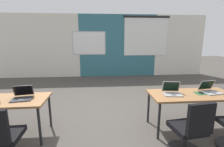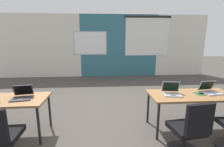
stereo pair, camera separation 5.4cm
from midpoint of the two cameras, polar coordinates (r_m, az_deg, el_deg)
ground_plane at (r=3.85m, az=-4.48°, el=-15.00°), size 24.00×24.00×0.00m
back_wall_assembly at (r=7.63m, az=-4.64°, el=9.61°), size 10.00×0.27×2.80m
desk_near_left at (r=3.50m, az=-34.92°, el=-8.42°), size 1.60×0.70×0.72m
desk_near_right at (r=3.51m, az=25.64°, el=-7.34°), size 1.60×0.70×0.72m
laptop_near_right_end at (r=3.73m, az=30.73°, el=-4.97°), size 0.37×0.36×0.22m
mousepad_near_right_end at (r=3.59m, az=28.29°, el=-6.12°), size 0.22×0.19×0.00m
mouse_near_right_end at (r=3.58m, az=28.32°, el=-5.83°), size 0.09×0.11×0.03m
laptop_near_left_inner at (r=3.30m, az=-29.29°, el=-6.91°), size 0.38×0.37×0.22m
chair_near_left_inner at (r=2.86m, az=-34.45°, el=-19.13°), size 0.52×0.55×0.92m
laptop_near_right_inner at (r=3.31m, az=19.83°, el=-5.95°), size 0.37×0.34×0.23m
chair_near_right_inner at (r=2.83m, az=24.97°, el=-18.35°), size 0.52×0.56×0.92m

